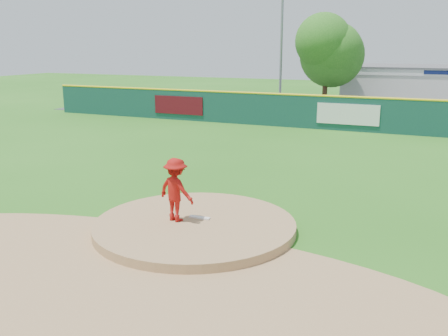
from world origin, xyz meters
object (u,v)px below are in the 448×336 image
at_px(van, 371,112).
at_px(playground_slide, 203,101).
at_px(deciduous_tree, 327,50).
at_px(light_pole_left, 282,30).
at_px(pool_building_grp, 445,87).
at_px(pitcher, 176,190).

bearing_deg(van, playground_slide, 96.75).
xyz_separation_m(playground_slide, deciduous_tree, (9.01, 1.71, 3.85)).
bearing_deg(light_pole_left, van, -34.63).
height_order(van, pool_building_grp, pool_building_grp).
distance_m(van, light_pole_left, 10.86).
distance_m(pitcher, playground_slide, 25.65).
distance_m(pool_building_grp, deciduous_tree, 11.01).
bearing_deg(light_pole_left, deciduous_tree, -26.57).
distance_m(playground_slide, light_pole_left, 8.21).
distance_m(van, deciduous_tree, 6.36).
height_order(pool_building_grp, playground_slide, pool_building_grp).
bearing_deg(pool_building_grp, playground_slide, -152.90).
distance_m(van, pool_building_grp, 11.23).
bearing_deg(playground_slide, light_pole_left, 36.53).
height_order(pitcher, playground_slide, pitcher).
relative_size(pitcher, playground_slide, 0.70).
bearing_deg(van, pitcher, -171.84).
bearing_deg(pitcher, light_pole_left, -64.48).
relative_size(playground_slide, light_pole_left, 0.23).
relative_size(playground_slide, deciduous_tree, 0.34).
bearing_deg(playground_slide, pitcher, -65.82).
xyz_separation_m(van, playground_slide, (-12.79, 1.67, -0.01)).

